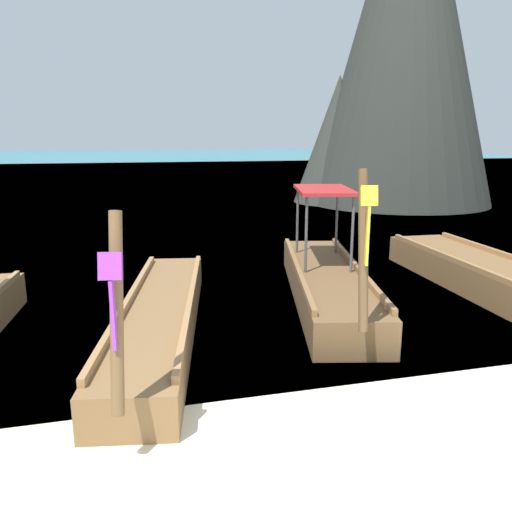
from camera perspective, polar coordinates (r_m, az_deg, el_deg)
The scene contains 5 objects.
sea_water at distance 65.15m, azimuth -12.67°, elevation 10.53°, with size 120.00×120.00×0.00m, color #147A89.
longtail_boat_violet_ribbon at distance 7.68m, azimuth -10.90°, elevation -6.99°, with size 1.98×6.00×2.29m.
longtail_boat_yellow_ribbon at distance 9.21m, azimuth 8.07°, elevation -2.90°, with size 2.33×5.63×2.55m.
longtail_boat_orange_ribbon at distance 10.54m, azimuth 25.27°, elevation -2.26°, with size 1.57×6.35×2.82m.
karst_rock at distance 24.26m, azimuth 16.34°, elevation 23.70°, with size 8.63×8.13×15.56m.
Camera 1 is at (-1.76, -2.69, 2.92)m, focal length 34.95 mm.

